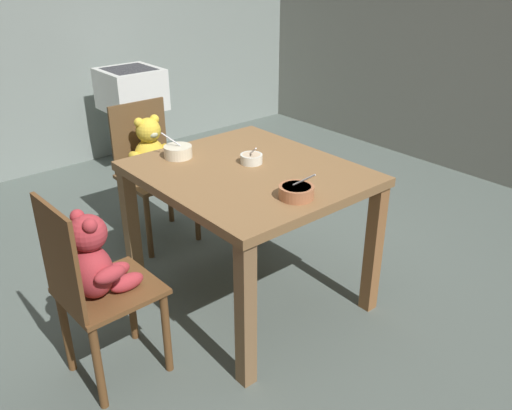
# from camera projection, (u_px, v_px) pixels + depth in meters

# --- Properties ---
(ground_plane) EXTENTS (5.20, 5.20, 0.04)m
(ground_plane) POSITION_uv_depth(u_px,v_px,m) (249.00, 299.00, 2.97)
(ground_plane) COLOR #535E58
(dining_table) EXTENTS (1.07, 0.93, 0.75)m
(dining_table) POSITION_uv_depth(u_px,v_px,m) (248.00, 189.00, 2.68)
(dining_table) COLOR brown
(dining_table) RESTS_ON ground_plane
(teddy_chair_near_left) EXTENTS (0.40, 0.42, 0.88)m
(teddy_chair_near_left) POSITION_uv_depth(u_px,v_px,m) (151.00, 158.00, 3.34)
(teddy_chair_near_left) COLOR brown
(teddy_chair_near_left) RESTS_ON ground_plane
(teddy_chair_near_front) EXTENTS (0.37, 0.40, 0.89)m
(teddy_chair_near_front) POSITION_uv_depth(u_px,v_px,m) (95.00, 272.00, 2.18)
(teddy_chair_near_front) COLOR brown
(teddy_chair_near_front) RESTS_ON ground_plane
(porridge_bowl_white_center) EXTENTS (0.12, 0.11, 0.10)m
(porridge_bowl_white_center) POSITION_uv_depth(u_px,v_px,m) (251.00, 158.00, 2.69)
(porridge_bowl_white_center) COLOR white
(porridge_bowl_white_center) RESTS_ON dining_table
(porridge_bowl_terracotta_near_right) EXTENTS (0.16, 0.16, 0.13)m
(porridge_bowl_terracotta_near_right) POSITION_uv_depth(u_px,v_px,m) (296.00, 192.00, 2.32)
(porridge_bowl_terracotta_near_right) COLOR #B66F49
(porridge_bowl_terracotta_near_right) RESTS_ON dining_table
(porridge_bowl_cream_near_left) EXTENTS (0.15, 0.15, 0.13)m
(porridge_bowl_cream_near_left) POSITION_uv_depth(u_px,v_px,m) (178.00, 151.00, 2.77)
(porridge_bowl_cream_near_left) COLOR beige
(porridge_bowl_cream_near_left) RESTS_ON dining_table
(sink_basin) EXTENTS (0.45, 0.45, 0.86)m
(sink_basin) POSITION_uv_depth(u_px,v_px,m) (133.00, 105.00, 4.39)
(sink_basin) COLOR #B7B2A8
(sink_basin) RESTS_ON ground_plane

